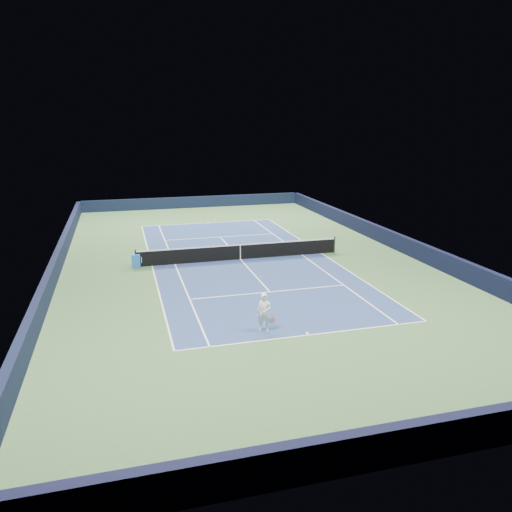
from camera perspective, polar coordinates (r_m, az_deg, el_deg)
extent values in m
plane|color=#375A31|center=(31.46, -1.80, -0.39)|extent=(40.00, 40.00, 0.00)
cube|color=black|center=(50.41, -7.16, 6.13)|extent=(22.00, 0.35, 1.10)
cube|color=black|center=(14.36, 18.37, -19.29)|extent=(22.00, 0.35, 1.10)
cube|color=black|center=(35.37, 15.50, 1.75)|extent=(0.35, 40.00, 1.10)
cube|color=black|center=(30.73, -21.82, -0.82)|extent=(0.35, 40.00, 1.10)
cube|color=navy|center=(31.46, -1.80, -0.38)|extent=(10.97, 23.77, 0.01)
cube|color=white|center=(42.79, -5.56, 3.80)|extent=(10.97, 0.08, 0.00)
cube|color=white|center=(20.76, 6.06, -8.97)|extent=(10.97, 0.08, 0.00)
cube|color=white|center=(33.13, 7.46, 0.32)|extent=(0.08, 23.77, 0.00)
cube|color=white|center=(30.69, -11.80, -1.10)|extent=(0.08, 23.77, 0.00)
cube|color=white|center=(32.63, 5.24, 0.15)|extent=(0.08, 23.77, 0.00)
cube|color=white|center=(30.79, -9.26, -0.92)|extent=(0.08, 23.77, 0.00)
cube|color=white|center=(37.52, -4.11, 2.19)|extent=(8.23, 0.08, 0.00)
cube|color=white|center=(25.57, 1.60, -4.12)|extent=(8.23, 0.08, 0.00)
cube|color=white|center=(31.46, -1.80, -0.37)|extent=(0.08, 12.80, 0.00)
cube|color=white|center=(42.64, -5.53, 3.76)|extent=(0.08, 0.30, 0.00)
cube|color=white|center=(20.89, 5.91, -8.81)|extent=(0.08, 0.30, 0.00)
cylinder|color=black|center=(30.52, -13.56, -0.27)|extent=(0.10, 0.10, 1.07)
cylinder|color=black|center=(33.35, 8.94, 1.29)|extent=(0.10, 0.10, 1.07)
cube|color=black|center=(31.34, -1.80, 0.42)|extent=(12.80, 0.03, 0.91)
cube|color=white|center=(31.22, -1.81, 1.28)|extent=(12.80, 0.04, 0.06)
cube|color=white|center=(31.34, -1.80, 0.42)|extent=(0.05, 0.04, 0.91)
cube|color=blue|center=(30.54, -13.55, -0.53)|extent=(0.53, 0.49, 0.80)
cube|color=white|center=(30.53, -13.01, -0.40)|extent=(0.07, 0.35, 0.36)
imported|color=white|center=(20.76, 0.95, -6.46)|extent=(0.69, 0.58, 1.62)
cylinder|color=pink|center=(20.85, 1.84, -6.72)|extent=(0.03, 0.03, 0.27)
cylinder|color=black|center=(20.94, 1.83, -7.33)|extent=(0.27, 0.02, 0.27)
cylinder|color=#CF8697|center=(20.94, 1.83, -7.33)|extent=(0.29, 0.03, 0.29)
sphere|color=gold|center=(21.28, 0.47, -2.45)|extent=(0.07, 0.07, 0.07)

